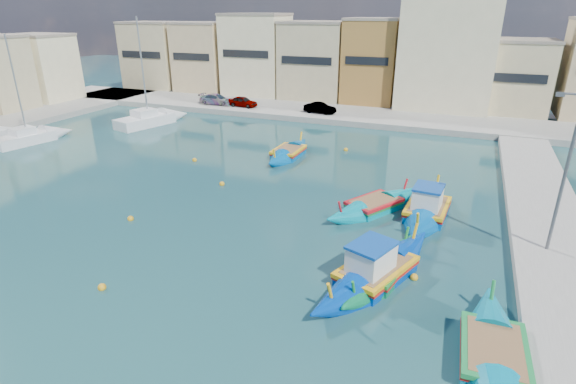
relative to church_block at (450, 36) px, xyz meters
The scene contains 15 objects.
ground 42.08m from the church_block, 104.04° to the right, with size 160.00×160.00×0.00m, color #173945.
north_quay 15.16m from the church_block, 141.34° to the right, with size 80.00×8.00×0.60m, color gray.
north_townhouses 4.81m from the church_block, 169.17° to the right, with size 83.20×7.87×10.19m.
church_block is the anchor object (origin of this frame).
quay_street_lamp 35.04m from the church_block, 77.65° to the right, with size 1.18×0.16×8.00m.
parked_cars 23.95m from the church_block, 155.43° to the right, with size 16.95×1.88×1.23m.
luzzu_turquoise_cabin 39.79m from the church_block, 89.67° to the right, with size 5.32×9.68×3.07m.
luzzu_blue_cabin 32.30m from the church_block, 87.00° to the right, with size 2.78×8.85×3.08m.
luzzu_cyan_mid 32.63m from the church_block, 92.55° to the right, with size 5.66×7.89×2.37m.
luzzu_green 26.96m from the church_block, 113.25° to the right, with size 2.16×7.78×2.44m.
luzzu_blue_south 39.46m from the church_block, 89.36° to the right, with size 3.56×8.10×2.28m.
luzzu_cyan_south 43.68m from the church_block, 83.31° to the right, with size 2.32×8.27×2.55m.
yacht_north 33.51m from the church_block, 147.11° to the right, with size 4.62×8.94×11.49m.
yacht_midnorth 43.88m from the church_block, 140.31° to the right, with size 3.48×7.38×10.08m.
mooring_buoys 35.64m from the church_block, 106.10° to the right, with size 18.84×24.22×0.36m.
Camera 1 is at (13.01, -16.34, 11.24)m, focal length 28.00 mm.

